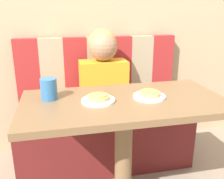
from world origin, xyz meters
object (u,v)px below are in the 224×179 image
at_px(pizza_left, 98,97).
at_px(pizza_right, 149,93).
at_px(plate_left, 98,100).
at_px(plate_right, 149,96).
at_px(person, 103,71).
at_px(drinking_cup, 49,89).

xyz_separation_m(pizza_left, pizza_right, (0.28, 0.00, 0.00)).
bearing_deg(pizza_left, plate_left, -90.00).
relative_size(plate_left, pizza_right, 1.52).
bearing_deg(plate_right, plate_left, 180.00).
height_order(person, pizza_left, person).
height_order(pizza_left, drinking_cup, drinking_cup).
bearing_deg(pizza_left, person, 77.02).
relative_size(person, drinking_cup, 5.75).
height_order(plate_left, pizza_right, pizza_right).
xyz_separation_m(person, plate_right, (0.14, -0.61, -0.01)).
distance_m(pizza_left, pizza_right, 0.28).
bearing_deg(plate_left, drinking_cup, 160.08).
relative_size(pizza_right, drinking_cup, 1.02).
bearing_deg(pizza_right, plate_right, -90.00).
height_order(person, drinking_cup, person).
distance_m(plate_left, pizza_left, 0.02).
relative_size(person, plate_left, 3.71).
height_order(plate_right, drinking_cup, drinking_cup).
distance_m(person, pizza_left, 0.63).
bearing_deg(drinking_cup, pizza_right, -9.65).
height_order(plate_right, pizza_right, pizza_right).
bearing_deg(person, pizza_left, -102.98).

